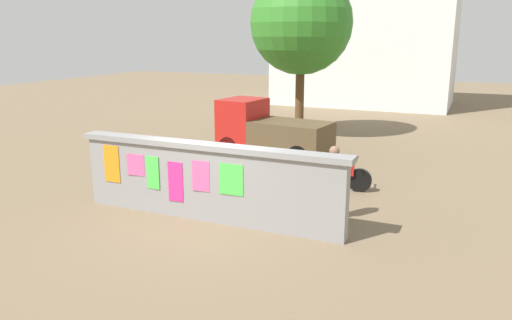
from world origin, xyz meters
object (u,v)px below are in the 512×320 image
(bicycle_near, at_px, (245,192))
(person_walking, at_px, (334,175))
(motorcycle, at_px, (333,172))
(bicycle_far, at_px, (187,178))
(tree_roadside, at_px, (301,23))
(auto_rickshaw_truck, at_px, (269,130))

(bicycle_near, xyz_separation_m, person_walking, (2.07, 0.03, 0.62))
(bicycle_near, bearing_deg, motorcycle, 55.26)
(bicycle_far, xyz_separation_m, tree_roadside, (0.19, 8.03, 3.94))
(person_walking, relative_size, tree_roadside, 0.26)
(bicycle_near, xyz_separation_m, bicycle_far, (-1.83, 0.46, 0.00))
(motorcycle, relative_size, person_walking, 1.17)
(person_walking, bearing_deg, auto_rickshaw_truck, 126.46)
(bicycle_far, bearing_deg, person_walking, -6.30)
(motorcycle, distance_m, tree_roadside, 8.06)
(auto_rickshaw_truck, relative_size, bicycle_far, 2.20)
(person_walking, bearing_deg, motorcycle, 105.52)
(bicycle_far, height_order, tree_roadside, tree_roadside)
(auto_rickshaw_truck, xyz_separation_m, bicycle_far, (-0.50, -4.17, -0.54))
(motorcycle, bearing_deg, tree_roadside, 116.18)
(bicycle_far, bearing_deg, tree_roadside, 88.67)
(bicycle_near, bearing_deg, person_walking, 0.88)
(motorcycle, xyz_separation_m, tree_roadside, (-3.13, 6.36, 3.84))
(auto_rickshaw_truck, bearing_deg, bicycle_far, -96.83)
(auto_rickshaw_truck, height_order, bicycle_far, auto_rickshaw_truck)
(auto_rickshaw_truck, xyz_separation_m, motorcycle, (2.81, -2.49, -0.44))
(bicycle_near, bearing_deg, tree_roadside, 100.95)
(person_walking, distance_m, tree_roadside, 9.82)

